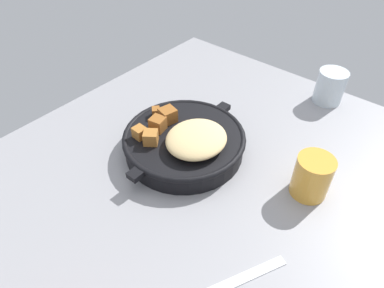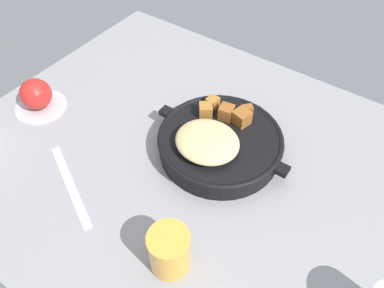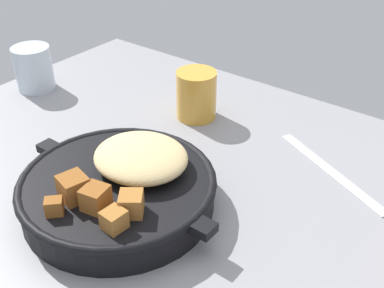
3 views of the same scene
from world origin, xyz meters
The scene contains 5 objects.
ground_plane centered at (0.00, 0.00, -1.20)cm, with size 95.30×77.43×2.40cm, color gray.
cast_iron_skillet centered at (-3.67, -4.45, 3.05)cm, with size 29.82×25.46×7.56cm.
butter_knife centered at (15.03, 19.20, 0.18)cm, with size 21.64×1.60×0.36cm, color silver.
juice_glass_amber centered at (-10.17, 20.39, 4.13)cm, with size 6.81×6.81×8.25cm, color gold.
water_glass_short centered at (-40.95, 10.53, 4.13)cm, with size 6.99×6.99×8.26cm, color silver.
Camera 1 is at (36.18, 30.96, 49.99)cm, focal length 32.15 mm.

